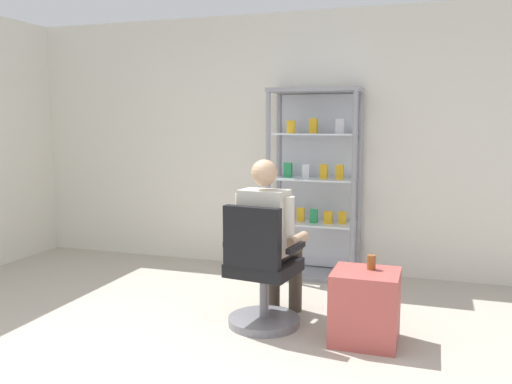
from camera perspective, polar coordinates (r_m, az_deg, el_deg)
The scene contains 6 objects.
back_wall at distance 5.82m, azimuth 2.96°, elevation 5.22°, with size 6.00×0.10×2.70m, color silver.
display_cabinet_main at distance 5.53m, azimuth 6.28°, elevation 1.03°, with size 0.90×0.45×1.90m.
office_chair at distance 4.17m, azimuth 0.54°, elevation -8.98°, with size 0.60×0.56×0.96m.
seated_shopkeeper at distance 4.23m, azimuth 1.50°, elevation -4.28°, with size 0.53×0.60×1.29m.
storage_crate at distance 4.02m, azimuth 11.43°, elevation -11.76°, with size 0.47×0.43×0.52m, color #B24C47.
tea_glass at distance 3.99m, azimuth 12.06°, elevation -7.25°, with size 0.06×0.06×0.10m, color brown.
Camera 1 is at (1.55, -2.61, 1.57)m, focal length 37.97 mm.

